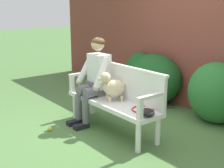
# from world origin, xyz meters

# --- Properties ---
(ground_plane) EXTENTS (40.00, 40.00, 0.00)m
(ground_plane) POSITION_xyz_m (0.00, 0.00, 0.00)
(ground_plane) COLOR #4C753D
(brick_garden_fence) EXTENTS (8.00, 0.30, 2.37)m
(brick_garden_fence) POSITION_xyz_m (0.00, 1.82, 1.18)
(brick_garden_fence) COLOR brown
(brick_garden_fence) RESTS_ON ground
(hedge_bush_mid_right) EXTENTS (0.91, 0.75, 0.95)m
(hedge_bush_mid_right) POSITION_xyz_m (0.73, 1.46, 0.48)
(hedge_bush_mid_right) COLOR #286B2D
(hedge_bush_mid_right) RESTS_ON ground
(hedge_bush_far_right) EXTENTS (0.73, 0.59, 0.89)m
(hedge_bush_far_right) POSITION_xyz_m (-1.01, 1.49, 0.45)
(hedge_bush_far_right) COLOR #194C1E
(hedge_bush_far_right) RESTS_ON ground
(hedge_bush_mid_left) EXTENTS (1.10, 0.88, 0.92)m
(hedge_bush_mid_left) POSITION_xyz_m (-0.56, 1.42, 0.46)
(hedge_bush_mid_left) COLOR #194C1E
(hedge_bush_mid_left) RESTS_ON ground
(garden_bench) EXTENTS (1.67, 0.47, 0.45)m
(garden_bench) POSITION_xyz_m (0.00, 0.00, 0.39)
(garden_bench) COLOR white
(garden_bench) RESTS_ON ground
(bench_backrest) EXTENTS (1.71, 0.06, 0.50)m
(bench_backrest) POSITION_xyz_m (0.00, 0.20, 0.70)
(bench_backrest) COLOR white
(bench_backrest) RESTS_ON garden_bench
(bench_armrest_left_end) EXTENTS (0.06, 0.47, 0.28)m
(bench_armrest_left_end) POSITION_xyz_m (-0.79, -0.08, 0.65)
(bench_armrest_left_end) COLOR white
(bench_armrest_left_end) RESTS_ON garden_bench
(bench_armrest_right_end) EXTENTS (0.06, 0.47, 0.28)m
(bench_armrest_right_end) POSITION_xyz_m (0.79, -0.08, 0.65)
(bench_armrest_right_end) COLOR white
(bench_armrest_right_end) RESTS_ON garden_bench
(person_seated) EXTENTS (0.56, 0.63, 1.32)m
(person_seated) POSITION_xyz_m (-0.41, -0.01, 0.72)
(person_seated) COLOR black
(person_seated) RESTS_ON ground
(dog_on_bench) EXTENTS (0.29, 0.42, 0.43)m
(dog_on_bench) POSITION_xyz_m (-0.00, 0.00, 0.66)
(dog_on_bench) COLOR beige
(dog_on_bench) RESTS_ON garden_bench
(tennis_racket) EXTENTS (0.40, 0.57, 0.03)m
(tennis_racket) POSITION_xyz_m (0.58, 0.09, 0.46)
(tennis_racket) COLOR red
(tennis_racket) RESTS_ON garden_bench
(baseball_glove) EXTENTS (0.27, 0.24, 0.09)m
(baseball_glove) POSITION_xyz_m (0.75, -0.02, 0.49)
(baseball_glove) COLOR black
(baseball_glove) RESTS_ON garden_bench
(tennis_ball) EXTENTS (0.07, 0.07, 0.07)m
(tennis_ball) POSITION_xyz_m (-0.52, -0.74, 0.03)
(tennis_ball) COLOR #CCDB33
(tennis_ball) RESTS_ON ground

